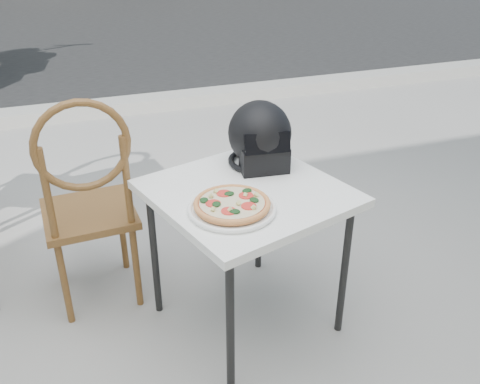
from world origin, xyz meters
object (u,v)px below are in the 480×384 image
object	(u,v)px
plate	(232,209)
cafe_chair_main	(87,195)
pizza	(232,204)
helmet	(260,138)
cafe_table_main	(247,203)

from	to	relation	value
plate	cafe_chair_main	distance (m)	0.73
pizza	helmet	size ratio (longest dim) A/B	1.08
cafe_table_main	helmet	bearing A→B (deg)	57.36
cafe_table_main	pizza	bearing A→B (deg)	-128.24
helmet	cafe_chair_main	size ratio (longest dim) A/B	0.30
plate	cafe_chair_main	bearing A→B (deg)	135.25
cafe_table_main	cafe_chair_main	xyz separation A→B (m)	(-0.63, 0.36, -0.04)
plate	cafe_chair_main	size ratio (longest dim) A/B	0.42
pizza	cafe_chair_main	bearing A→B (deg)	135.26
cafe_table_main	helmet	world-z (taller)	helmet
cafe_chair_main	cafe_table_main	bearing A→B (deg)	147.18
cafe_chair_main	pizza	bearing A→B (deg)	132.08
cafe_table_main	plate	bearing A→B (deg)	-128.20
plate	pizza	size ratio (longest dim) A/B	1.26
helmet	cafe_chair_main	world-z (taller)	cafe_chair_main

